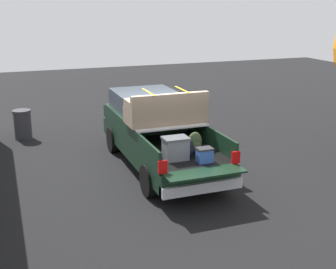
% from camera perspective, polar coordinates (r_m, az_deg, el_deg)
% --- Properties ---
extents(ground_plane, '(40.00, 40.00, 0.00)m').
position_cam_1_polar(ground_plane, '(12.50, -0.97, -4.11)').
color(ground_plane, black).
extents(pickup_truck, '(6.05, 2.06, 2.23)m').
position_cam_1_polar(pickup_truck, '(12.52, -1.54, 0.56)').
color(pickup_truck, black).
rests_on(pickup_truck, ground_plane).
extents(trash_can, '(0.60, 0.60, 0.98)m').
position_cam_1_polar(trash_can, '(15.67, -18.00, 1.24)').
color(trash_can, '#2D2D33').
rests_on(trash_can, ground_plane).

